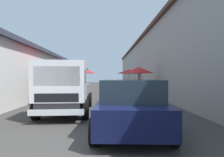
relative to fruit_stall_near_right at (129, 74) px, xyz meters
The scene contains 10 objects.
ground 5.34m from the fruit_stall_near_right, 145.38° to the left, with size 90.00×90.00×0.00m, color #3D3A38.
building_left_whitewash 10.49m from the fruit_stall_near_right, 100.16° to the left, with size 49.80×7.50×3.44m.
building_right_concrete 5.10m from the fruit_stall_near_right, 111.64° to the right, with size 49.80×7.50×5.72m.
fruit_stall_near_right is the anchor object (origin of this frame).
fruit_stall_far_right 5.30m from the fruit_stall_near_right, 117.84° to the left, with size 2.31×2.31×2.44m.
fruit_stall_mid_lane 7.73m from the fruit_stall_near_right, behind, with size 2.14×2.14×2.32m.
fruit_stall_near_left 11.31m from the fruit_stall_near_right, 154.38° to the left, with size 2.81×2.81×2.40m.
hatchback_car 16.10m from the fruit_stall_near_right, behind, with size 4.00×2.11×1.45m.
delivery_truck 14.39m from the fruit_stall_near_right, 163.27° to the left, with size 4.99×2.13×2.08m.
vendor_by_crates 10.90m from the fruit_stall_near_right, 146.61° to the left, with size 0.54×0.41×1.56m.
Camera 1 is at (-3.98, -0.36, 1.52)m, focal length 31.80 mm.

